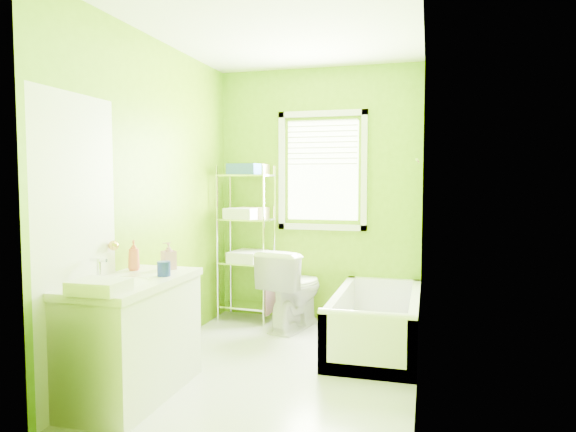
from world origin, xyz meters
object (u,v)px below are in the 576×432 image
(bathtub, at_px, (376,330))
(toilet, at_px, (293,288))
(vanity, at_px, (132,334))
(wire_shelf_unit, at_px, (249,225))

(bathtub, bearing_deg, toilet, 154.09)
(toilet, xyz_separation_m, vanity, (-0.63, -1.84, 0.03))
(bathtub, height_order, vanity, vanity)
(vanity, bearing_deg, toilet, 71.13)
(bathtub, relative_size, toilet, 1.96)
(toilet, distance_m, wire_shelf_unit, 0.81)
(toilet, bearing_deg, bathtub, 167.45)
(toilet, bearing_deg, vanity, 84.49)
(bathtub, relative_size, wire_shelf_unit, 0.95)
(bathtub, distance_m, wire_shelf_unit, 1.70)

